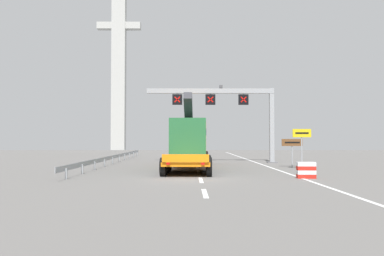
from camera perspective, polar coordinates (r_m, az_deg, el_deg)
The scene contains 10 objects.
ground at distance 21.53m, azimuth -0.26°, elevation -7.47°, with size 112.00×112.00×0.00m, color slate.
lane_markings at distance 32.80m, azimuth 0.65°, elevation -5.47°, with size 0.20×37.20×0.01m.
edge_line_right at distance 34.08m, azimuth 10.19°, elevation -5.31°, with size 0.20×63.00×0.01m, color silver.
overhead_lane_gantry at distance 36.16m, azimuth 5.33°, elevation 3.77°, with size 12.12×0.90×7.23m.
heavy_haul_truck_orange at distance 29.83m, azimuth -0.31°, elevation -2.04°, with size 3.42×14.13×5.30m.
exit_sign_yellow at distance 28.79m, azimuth 15.97°, elevation -1.60°, with size 1.33×0.15×2.91m.
tourist_info_sign_brown at distance 30.72m, azimuth 14.63°, elevation -2.53°, with size 1.63×0.15×2.20m.
crash_barrier_striped at distance 22.39m, azimuth 16.56°, elevation -6.02°, with size 1.03×0.56×0.90m.
guardrail_left at distance 35.99m, azimuth -11.28°, elevation -4.22°, with size 0.13×31.80×0.76m.
bridge_pylon_distant at distance 82.99m, azimuth -10.79°, elevation 11.58°, with size 9.00×2.00×41.58m.
Camera 1 is at (-0.08, -21.42, 2.16)m, focal length 35.96 mm.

